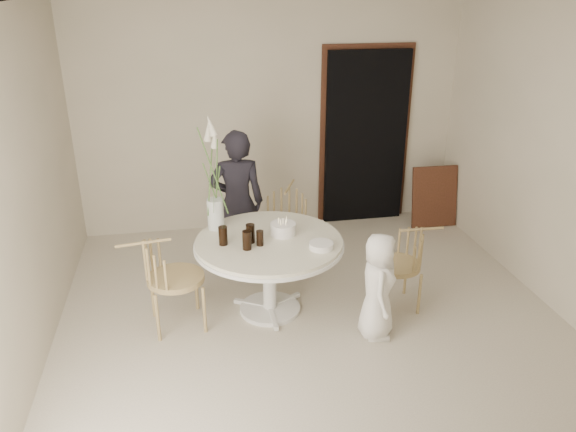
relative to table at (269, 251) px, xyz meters
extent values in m
plane|color=beige|center=(0.35, -0.25, -0.62)|extent=(4.50, 4.50, 0.00)
plane|color=silver|center=(0.35, -0.25, 2.08)|extent=(4.50, 4.50, 0.00)
plane|color=beige|center=(0.35, 2.00, 0.73)|extent=(4.50, 0.00, 4.50)
plane|color=beige|center=(0.35, -2.50, 0.73)|extent=(4.50, 0.00, 4.50)
plane|color=beige|center=(-1.90, -0.25, 0.73)|extent=(0.00, 4.50, 4.50)
plane|color=beige|center=(2.60, -0.25, 0.73)|extent=(0.00, 4.50, 4.50)
cube|color=black|center=(1.50, 1.94, 0.43)|extent=(1.00, 0.10, 2.10)
cube|color=#52291C|center=(1.50, 1.98, 0.49)|extent=(1.12, 0.03, 2.22)
cylinder|color=silver|center=(0.00, 0.00, -0.60)|extent=(0.56, 0.56, 0.04)
cylinder|color=silver|center=(0.00, 0.00, -0.27)|extent=(0.12, 0.12, 0.65)
cylinder|color=silver|center=(0.00, 0.00, 0.07)|extent=(1.33, 1.33, 0.03)
cylinder|color=white|center=(0.00, 0.00, 0.09)|extent=(1.30, 1.30, 0.04)
cube|color=#52291C|center=(2.30, 1.56, -0.24)|extent=(0.57, 0.18, 0.75)
cylinder|color=tan|center=(0.06, 0.80, -0.40)|extent=(0.03, 0.03, 0.42)
cylinder|color=tan|center=(0.40, 0.65, -0.40)|extent=(0.03, 0.03, 0.42)
cylinder|color=tan|center=(0.21, 1.14, -0.40)|extent=(0.03, 0.03, 0.42)
cylinder|color=tan|center=(0.55, 0.99, -0.40)|extent=(0.03, 0.03, 0.42)
cylinder|color=tan|center=(0.30, 0.90, -0.17)|extent=(0.47, 0.47, 0.05)
cylinder|color=tan|center=(0.98, 0.07, -0.41)|extent=(0.03, 0.03, 0.41)
cylinder|color=tan|center=(0.97, -0.30, -0.41)|extent=(0.03, 0.03, 0.41)
cylinder|color=tan|center=(1.34, 0.06, -0.41)|extent=(0.03, 0.03, 0.41)
cylinder|color=tan|center=(1.33, -0.31, -0.41)|extent=(0.03, 0.03, 0.41)
cylinder|color=tan|center=(1.16, -0.12, -0.19)|extent=(0.45, 0.45, 0.05)
cylinder|color=tan|center=(-0.61, -0.24, -0.39)|extent=(0.03, 0.03, 0.45)
cylinder|color=tan|center=(-0.66, 0.16, -0.39)|extent=(0.03, 0.03, 0.45)
cylinder|color=tan|center=(-1.00, -0.29, -0.39)|extent=(0.03, 0.03, 0.45)
cylinder|color=tan|center=(-1.05, 0.10, -0.39)|extent=(0.03, 0.03, 0.45)
cylinder|color=tan|center=(-0.83, -0.07, -0.15)|extent=(0.49, 0.49, 0.05)
imported|color=black|center=(-0.19, 0.85, 0.14)|extent=(0.56, 0.37, 1.51)
imported|color=white|center=(0.84, -0.54, -0.14)|extent=(0.40, 0.52, 0.95)
cylinder|color=white|center=(0.14, 0.08, 0.17)|extent=(0.23, 0.23, 0.11)
cylinder|color=#FFE4A1|center=(0.14, 0.08, 0.25)|extent=(0.01, 0.01, 0.05)
cylinder|color=#FFE4A1|center=(0.18, 0.11, 0.25)|extent=(0.01, 0.01, 0.05)
cylinder|color=#FFE4A1|center=(0.10, 0.10, 0.25)|extent=(0.01, 0.01, 0.05)
cylinder|color=#FFE4A1|center=(0.16, 0.04, 0.25)|extent=(0.01, 0.01, 0.05)
cylinder|color=#FFE4A1|center=(0.11, 0.05, 0.25)|extent=(0.01, 0.01, 0.05)
cylinder|color=black|center=(-0.17, -0.02, 0.20)|extent=(0.09, 0.09, 0.17)
cylinder|color=black|center=(-0.21, -0.15, 0.20)|extent=(0.10, 0.10, 0.17)
cylinder|color=black|center=(-0.40, -0.02, 0.20)|extent=(0.10, 0.10, 0.17)
cylinder|color=black|center=(-0.09, -0.10, 0.18)|extent=(0.08, 0.08, 0.14)
cylinder|color=white|center=(0.41, -0.25, 0.14)|extent=(0.26, 0.26, 0.05)
cylinder|color=silver|center=(-0.44, 0.33, 0.26)|extent=(0.15, 0.15, 0.28)
cylinder|color=#476F2F|center=(-0.41, 0.34, 0.61)|extent=(0.01, 0.01, 0.71)
cone|color=silver|center=(-0.41, 0.34, 0.97)|extent=(0.07, 0.07, 0.18)
cylinder|color=#476F2F|center=(-0.46, 0.35, 0.64)|extent=(0.01, 0.01, 0.77)
cone|color=silver|center=(-0.46, 0.35, 1.03)|extent=(0.07, 0.07, 0.18)
cylinder|color=#476F2F|center=(-0.44, 0.30, 0.67)|extent=(0.01, 0.01, 0.83)
cone|color=silver|center=(-0.44, 0.30, 1.09)|extent=(0.07, 0.07, 0.18)
camera|label=1|loc=(-0.67, -4.42, 2.25)|focal=35.00mm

